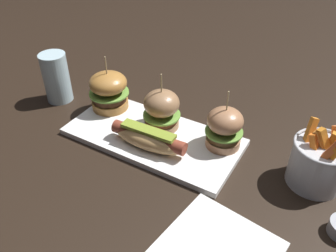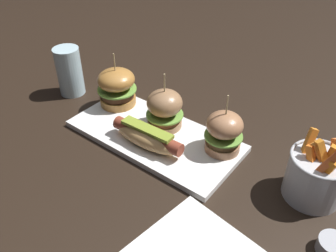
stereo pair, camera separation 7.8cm
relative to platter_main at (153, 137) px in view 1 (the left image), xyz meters
The scene contains 8 objects.
ground_plane 0.01m from the platter_main, ahead, with size 3.00×3.00×0.00m, color black.
platter_main is the anchor object (origin of this frame).
hot_dog 0.06m from the platter_main, 69.49° to the right, with size 0.18×0.06×0.05m.
slider_left 0.17m from the platter_main, 164.72° to the left, with size 0.10×0.10×0.14m.
slider_center 0.07m from the platter_main, 85.57° to the left, with size 0.09×0.09×0.14m.
slider_right 0.17m from the platter_main, 17.14° to the left, with size 0.08×0.08×0.14m.
fries_bucket 0.36m from the platter_main, ahead, with size 0.11×0.11×0.14m.
water_glass 0.32m from the platter_main, behind, with size 0.07×0.07×0.13m, color silver.
Camera 1 is at (0.36, -0.54, 0.52)m, focal length 37.51 mm.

